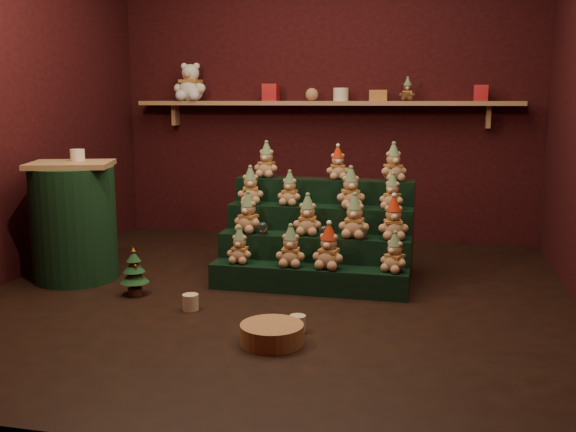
% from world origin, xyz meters
% --- Properties ---
extents(ground, '(4.00, 4.00, 0.00)m').
position_xyz_m(ground, '(0.00, 0.00, 0.00)').
color(ground, black).
rests_on(ground, ground).
extents(back_wall, '(4.00, 0.10, 2.80)m').
position_xyz_m(back_wall, '(0.00, 2.05, 1.40)').
color(back_wall, black).
rests_on(back_wall, ground).
extents(front_wall, '(4.00, 0.10, 2.80)m').
position_xyz_m(front_wall, '(0.00, -2.05, 1.40)').
color(front_wall, black).
rests_on(front_wall, ground).
extents(back_shelf, '(3.60, 0.26, 0.24)m').
position_xyz_m(back_shelf, '(0.00, 1.87, 1.29)').
color(back_shelf, tan).
rests_on(back_shelf, ground).
extents(riser_tier_front, '(1.40, 0.22, 0.18)m').
position_xyz_m(riser_tier_front, '(0.21, 0.14, 0.09)').
color(riser_tier_front, black).
rests_on(riser_tier_front, ground).
extents(riser_tier_midfront, '(1.40, 0.22, 0.36)m').
position_xyz_m(riser_tier_midfront, '(0.21, 0.36, 0.18)').
color(riser_tier_midfront, black).
rests_on(riser_tier_midfront, ground).
extents(riser_tier_midback, '(1.40, 0.22, 0.54)m').
position_xyz_m(riser_tier_midback, '(0.21, 0.58, 0.27)').
color(riser_tier_midback, black).
rests_on(riser_tier_midback, ground).
extents(riser_tier_back, '(1.40, 0.22, 0.72)m').
position_xyz_m(riser_tier_back, '(0.21, 0.80, 0.36)').
color(riser_tier_back, black).
rests_on(riser_tier_back, ground).
extents(teddy_0, '(0.19, 0.17, 0.25)m').
position_xyz_m(teddy_0, '(-0.29, 0.15, 0.31)').
color(teddy_0, tan).
rests_on(teddy_0, riser_tier_front).
extents(teddy_1, '(0.22, 0.20, 0.29)m').
position_xyz_m(teddy_1, '(0.09, 0.14, 0.32)').
color(teddy_1, tan).
rests_on(teddy_1, riser_tier_front).
extents(teddy_2, '(0.25, 0.23, 0.31)m').
position_xyz_m(teddy_2, '(0.36, 0.13, 0.33)').
color(teddy_2, tan).
rests_on(teddy_2, riser_tier_front).
extents(teddy_3, '(0.25, 0.24, 0.27)m').
position_xyz_m(teddy_3, '(0.81, 0.15, 0.31)').
color(teddy_3, tan).
rests_on(teddy_3, riser_tier_front).
extents(teddy_4, '(0.26, 0.24, 0.30)m').
position_xyz_m(teddy_4, '(-0.29, 0.36, 0.51)').
color(teddy_4, tan).
rests_on(teddy_4, riser_tier_midfront).
extents(teddy_5, '(0.22, 0.20, 0.29)m').
position_xyz_m(teddy_5, '(0.16, 0.38, 0.51)').
color(teddy_5, tan).
rests_on(teddy_5, riser_tier_midfront).
extents(teddy_6, '(0.23, 0.21, 0.31)m').
position_xyz_m(teddy_6, '(0.51, 0.35, 0.51)').
color(teddy_6, tan).
rests_on(teddy_6, riser_tier_midfront).
extents(teddy_7, '(0.25, 0.23, 0.30)m').
position_xyz_m(teddy_7, '(0.78, 0.37, 0.51)').
color(teddy_7, tan).
rests_on(teddy_7, riser_tier_midfront).
extents(teddy_8, '(0.24, 0.23, 0.28)m').
position_xyz_m(teddy_8, '(-0.33, 0.59, 0.68)').
color(teddy_8, tan).
rests_on(teddy_8, riser_tier_midback).
extents(teddy_9, '(0.20, 0.18, 0.25)m').
position_xyz_m(teddy_9, '(-0.02, 0.58, 0.67)').
color(teddy_9, tan).
rests_on(teddy_9, riser_tier_midback).
extents(teddy_10, '(0.26, 0.25, 0.30)m').
position_xyz_m(teddy_10, '(0.45, 0.57, 0.69)').
color(teddy_10, tan).
rests_on(teddy_10, riser_tier_midback).
extents(teddy_11, '(0.23, 0.22, 0.26)m').
position_xyz_m(teddy_11, '(0.75, 0.57, 0.67)').
color(teddy_11, tan).
rests_on(teddy_11, riser_tier_midback).
extents(teddy_12, '(0.22, 0.20, 0.28)m').
position_xyz_m(teddy_12, '(-0.26, 0.82, 0.86)').
color(teddy_12, tan).
rests_on(teddy_12, riser_tier_back).
extents(teddy_13, '(0.22, 0.20, 0.25)m').
position_xyz_m(teddy_13, '(0.31, 0.81, 0.85)').
color(teddy_13, tan).
rests_on(teddy_13, riser_tier_back).
extents(teddy_14, '(0.26, 0.25, 0.28)m').
position_xyz_m(teddy_14, '(0.74, 0.79, 0.86)').
color(teddy_14, tan).
rests_on(teddy_14, riser_tier_back).
extents(snow_globe_a, '(0.07, 0.07, 0.09)m').
position_xyz_m(snow_globe_a, '(-0.16, 0.30, 0.41)').
color(snow_globe_a, black).
rests_on(snow_globe_a, riser_tier_midfront).
extents(snow_globe_b, '(0.06, 0.06, 0.09)m').
position_xyz_m(snow_globe_b, '(0.29, 0.30, 0.40)').
color(snow_globe_b, black).
rests_on(snow_globe_b, riser_tier_midfront).
extents(snow_globe_c, '(0.06, 0.06, 0.09)m').
position_xyz_m(snow_globe_c, '(0.57, 0.30, 0.40)').
color(snow_globe_c, black).
rests_on(snow_globe_c, riser_tier_midfront).
extents(side_table, '(0.70, 0.63, 0.88)m').
position_xyz_m(side_table, '(-1.55, 0.08, 0.44)').
color(side_table, tan).
rests_on(side_table, ground).
extents(table_ornament, '(0.11, 0.11, 0.08)m').
position_xyz_m(table_ornament, '(-1.55, 0.18, 0.93)').
color(table_ornament, beige).
rests_on(table_ornament, side_table).
extents(mini_christmas_tree, '(0.20, 0.20, 0.34)m').
position_xyz_m(mini_christmas_tree, '(-0.94, -0.20, 0.16)').
color(mini_christmas_tree, '#452A18').
rests_on(mini_christmas_tree, ground).
extents(mug_left, '(0.10, 0.10, 0.10)m').
position_xyz_m(mug_left, '(-0.45, -0.42, 0.05)').
color(mug_left, beige).
rests_on(mug_left, ground).
extents(mug_right, '(0.10, 0.10, 0.10)m').
position_xyz_m(mug_right, '(0.30, -0.64, 0.05)').
color(mug_right, beige).
rests_on(mug_right, ground).
extents(wicker_basket, '(0.44, 0.44, 0.11)m').
position_xyz_m(wicker_basket, '(0.20, -0.86, 0.06)').
color(wicker_basket, '#9C683F').
rests_on(wicker_basket, ground).
extents(white_bear, '(0.33, 0.30, 0.45)m').
position_xyz_m(white_bear, '(-1.29, 1.84, 1.55)').
color(white_bear, white).
rests_on(white_bear, back_shelf).
extents(brown_bear, '(0.15, 0.13, 0.20)m').
position_xyz_m(brown_bear, '(0.78, 1.84, 1.42)').
color(brown_bear, '#472717').
rests_on(brown_bear, back_shelf).
extents(gift_tin_red_a, '(0.14, 0.14, 0.16)m').
position_xyz_m(gift_tin_red_a, '(-0.49, 1.85, 1.40)').
color(gift_tin_red_a, '#B41B23').
rests_on(gift_tin_red_a, back_shelf).
extents(gift_tin_cream, '(0.14, 0.14, 0.12)m').
position_xyz_m(gift_tin_cream, '(0.18, 1.85, 1.38)').
color(gift_tin_cream, beige).
rests_on(gift_tin_cream, back_shelf).
extents(gift_tin_red_b, '(0.12, 0.12, 0.14)m').
position_xyz_m(gift_tin_red_b, '(1.42, 1.85, 1.39)').
color(gift_tin_red_b, '#B41B23').
rests_on(gift_tin_red_b, back_shelf).
extents(shelf_plush_ball, '(0.12, 0.12, 0.12)m').
position_xyz_m(shelf_plush_ball, '(-0.10, 1.85, 1.38)').
color(shelf_plush_ball, tan).
rests_on(shelf_plush_ball, back_shelf).
extents(scarf_gift_box, '(0.16, 0.10, 0.10)m').
position_xyz_m(scarf_gift_box, '(0.52, 1.85, 1.37)').
color(scarf_gift_box, '#E85620').
rests_on(scarf_gift_box, back_shelf).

